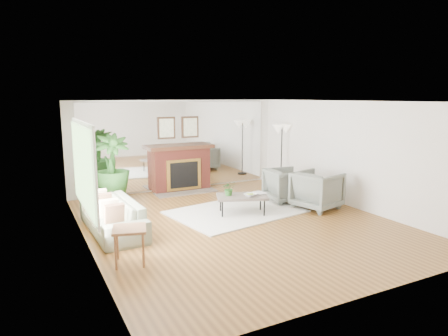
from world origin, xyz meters
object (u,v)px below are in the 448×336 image
side_table (129,234)px  potted_ficus (112,168)px  armchair_back (286,185)px  armchair_front (317,190)px  sofa (113,216)px  fireplace (181,167)px  coffee_table (242,197)px  floor_lamp (282,134)px

side_table → potted_ficus: potted_ficus is taller
armchair_back → potted_ficus: potted_ficus is taller
armchair_front → sofa: bearing=68.8°
fireplace → coffee_table: fireplace is taller
fireplace → sofa: fireplace is taller
sofa → floor_lamp: (5.15, 1.72, 1.23)m
sofa → armchair_back: armchair_back is taller
sofa → armchair_front: bearing=81.1°
sofa → potted_ficus: (0.40, 1.90, 0.61)m
potted_ficus → armchair_front: bearing=-29.8°
armchair_front → fireplace: bearing=19.3°
side_table → fireplace: bearing=59.5°
armchair_front → potted_ficus: size_ratio=0.56×
armchair_back → side_table: (-4.41, -1.98, 0.07)m
potted_ficus → floor_lamp: 4.79m
fireplace → coffee_table: bearing=-82.9°
potted_ficus → floor_lamp: (4.75, -0.18, 0.62)m
armchair_back → armchair_front: bearing=-156.9°
fireplace → side_table: size_ratio=3.26×
armchair_front → coffee_table: bearing=63.5°
fireplace → armchair_front: 3.84m
potted_ficus → floor_lamp: floor_lamp is taller
armchair_front → armchair_back: bearing=2.1°
sofa → floor_lamp: size_ratio=1.18×
fireplace → armchair_front: (2.15, -3.17, -0.22)m
armchair_front → floor_lamp: size_ratio=0.54×
side_table → floor_lamp: bearing=32.7°
floor_lamp → side_table: bearing=-147.3°
armchair_front → side_table: 4.80m
sofa → side_table: bearing=-5.0°
sofa → armchair_front: 4.63m
coffee_table → side_table: 3.23m
armchair_back → floor_lamp: bearing=-24.4°
potted_ficus → floor_lamp: bearing=-2.1°
armchair_back → potted_ficus: (-3.94, 1.55, 0.51)m
sofa → armchair_back: (4.34, 0.35, 0.10)m
side_table → floor_lamp: size_ratio=0.35×
coffee_table → sofa: size_ratio=0.59×
sofa → armchair_back: size_ratio=2.34×
armchair_back → floor_lamp: size_ratio=0.50×
side_table → potted_ficus: size_ratio=0.36×
potted_ficus → armchair_back: bearing=-21.5°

